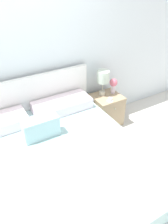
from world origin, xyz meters
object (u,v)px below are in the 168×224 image
object	(u,v)px
bed	(54,168)
teacup	(110,100)
nightstand	(106,110)
table_lamp	(103,78)
flower_vase	(113,84)

from	to	relation	value
bed	teacup	distance (m)	1.35
nightstand	table_lamp	world-z (taller)	table_lamp
flower_vase	teacup	bearing A→B (deg)	-135.30
bed	flower_vase	world-z (taller)	bed
teacup	bed	bearing A→B (deg)	-153.18
table_lamp	flower_vase	xyz separation A→B (m)	(0.18, -0.04, -0.13)
table_lamp	teacup	bearing A→B (deg)	-90.20
table_lamp	teacup	distance (m)	0.34
bed	teacup	bearing A→B (deg)	26.82
bed	table_lamp	bearing A→B (deg)	34.52
bed	table_lamp	xyz separation A→B (m)	(1.18, 0.81, 0.50)
table_lamp	teacup	world-z (taller)	table_lamp
nightstand	table_lamp	bearing A→B (deg)	117.75
teacup	nightstand	bearing A→B (deg)	72.53
bed	flower_vase	size ratio (longest dim) A/B	8.42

